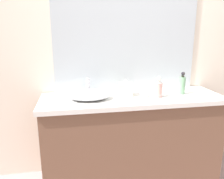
% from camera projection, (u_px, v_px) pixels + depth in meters
% --- Properties ---
extents(bathroom_wall_rear, '(6.00, 0.06, 2.60)m').
position_uv_depth(bathroom_wall_rear, '(127.00, 46.00, 2.22)').
color(bathroom_wall_rear, silver).
rests_on(bathroom_wall_rear, ground).
extents(vanity_counter, '(1.67, 0.54, 0.86)m').
position_uv_depth(vanity_counter, '(132.00, 139.00, 2.13)').
color(vanity_counter, brown).
rests_on(vanity_counter, ground).
extents(wall_mirror_panel, '(1.43, 0.01, 1.27)m').
position_uv_depth(wall_mirror_panel, '(127.00, 26.00, 2.13)').
color(wall_mirror_panel, '#B2BCC6').
rests_on(wall_mirror_panel, vanity_counter).
extents(sink_basin, '(0.38, 0.27, 0.08)m').
position_uv_depth(sink_basin, '(90.00, 95.00, 1.93)').
color(sink_basin, silver).
rests_on(sink_basin, vanity_counter).
extents(faucet, '(0.03, 0.12, 0.16)m').
position_uv_depth(faucet, '(88.00, 85.00, 2.07)').
color(faucet, silver).
rests_on(faucet, vanity_counter).
extents(soap_dispenser, '(0.07, 0.07, 0.19)m').
position_uv_depth(soap_dispenser, '(158.00, 89.00, 1.99)').
color(soap_dispenser, '#DEA199').
rests_on(soap_dispenser, vanity_counter).
extents(lotion_bottle, '(0.06, 0.06, 0.22)m').
position_uv_depth(lotion_bottle, '(182.00, 85.00, 2.09)').
color(lotion_bottle, '#72A57C').
rests_on(lotion_bottle, vanity_counter).
extents(tissue_box, '(0.15, 0.15, 0.15)m').
position_uv_depth(tissue_box, '(126.00, 88.00, 2.06)').
color(tissue_box, beige).
rests_on(tissue_box, vanity_counter).
extents(candle_jar, '(0.06, 0.06, 0.03)m').
position_uv_depth(candle_jar, '(146.00, 95.00, 2.01)').
color(candle_jar, silver).
rests_on(candle_jar, vanity_counter).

